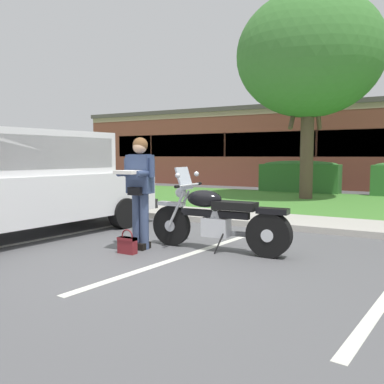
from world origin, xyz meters
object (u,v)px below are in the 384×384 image
Objects in this scene: motorcycle at (222,219)px; rider_person at (139,184)px; shade_tree at (309,56)px; hedge_left at (299,176)px; brick_building at (336,147)px; handbag at (127,244)px; parked_suv_adjacent at (27,182)px.

motorcycle is 1.37m from rider_person.
hedge_left is at bearing 109.06° from shade_tree.
brick_building is (-0.08, 16.86, 0.85)m from rider_person.
handbag is (-1.15, -0.81, -0.34)m from motorcycle.
handbag is at bearing -93.74° from shade_tree.
motorcycle is 0.76× the size of hedge_left.
handbag is 10.80m from hedge_left.
parked_suv_adjacent is at bearing 174.88° from handbag.
parked_suv_adjacent is (-2.42, 0.22, 0.81)m from handbag.
rider_person reaches higher than motorcycle.
shade_tree is (-0.60, 7.60, 4.03)m from motorcycle.
motorcycle is 3.65m from parked_suv_adjacent.
shade_tree reaches higher than rider_person.
hedge_left is at bearing 78.50° from parked_suv_adjacent.
rider_person reaches higher than handbag.
motorcycle is 0.45× the size of parked_suv_adjacent.
hedge_left is 0.12× the size of brick_building.
shade_tree reaches higher than brick_building.
handbag is 0.01× the size of brick_building.
rider_person is 0.26× the size of shade_tree.
motorcycle is at bearing -81.87° from hedge_left.
handbag is 0.12× the size of hedge_left.
hedge_left is at bearing 91.45° from handbag.
parked_suv_adjacent reaches higher than handbag.
parked_suv_adjacent is 10.79m from hedge_left.
shade_tree is 4.61m from hedge_left.
motorcycle is 0.09× the size of brick_building.
brick_building is (0.17, 6.41, 1.20)m from hedge_left.
handbag is 0.07× the size of parked_suv_adjacent.
parked_suv_adjacent is 0.20× the size of brick_building.
parked_suv_adjacent is at bearing -101.50° from hedge_left.
rider_person is 16.88m from brick_building.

